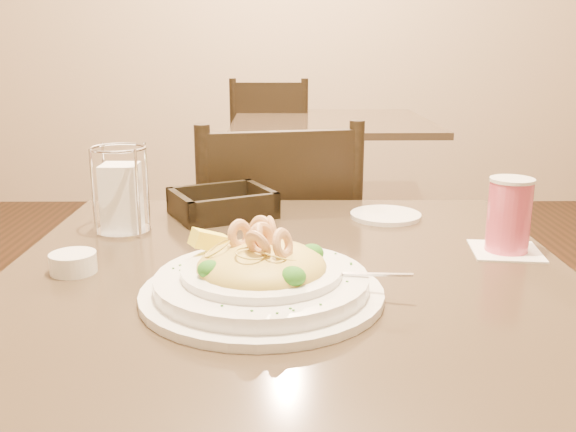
{
  "coord_description": "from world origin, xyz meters",
  "views": [
    {
      "loc": [
        -0.0,
        -0.96,
        1.11
      ],
      "look_at": [
        0.0,
        0.02,
        0.84
      ],
      "focal_mm": 40.0,
      "sensor_mm": 36.0,
      "label": 1
    }
  ],
  "objects_px": {
    "dining_chair_near": "(272,281)",
    "butter_ramekin": "(73,263)",
    "background_table": "(330,171)",
    "pasta_bowl": "(262,276)",
    "main_table": "(288,402)",
    "bread_basket": "(222,206)",
    "napkin_caddy": "(121,196)",
    "side_plate": "(386,215)",
    "drink_glass": "(509,216)",
    "dining_chair_far": "(270,160)"
  },
  "relations": [
    {
      "from": "drink_glass",
      "to": "bread_basket",
      "type": "distance_m",
      "value": 0.56
    },
    {
      "from": "dining_chair_near",
      "to": "butter_ramekin",
      "type": "relative_size",
      "value": 12.95
    },
    {
      "from": "background_table",
      "to": "pasta_bowl",
      "type": "height_order",
      "value": "pasta_bowl"
    },
    {
      "from": "napkin_caddy",
      "to": "dining_chair_near",
      "type": "bearing_deg",
      "value": 57.26
    },
    {
      "from": "bread_basket",
      "to": "napkin_caddy",
      "type": "relative_size",
      "value": 1.47
    },
    {
      "from": "background_table",
      "to": "dining_chair_near",
      "type": "distance_m",
      "value": 1.4
    },
    {
      "from": "pasta_bowl",
      "to": "drink_glass",
      "type": "distance_m",
      "value": 0.46
    },
    {
      "from": "main_table",
      "to": "background_table",
      "type": "distance_m",
      "value": 2.01
    },
    {
      "from": "dining_chair_far",
      "to": "drink_glass",
      "type": "distance_m",
      "value": 2.41
    },
    {
      "from": "background_table",
      "to": "main_table",
      "type": "bearing_deg",
      "value": -95.88
    },
    {
      "from": "pasta_bowl",
      "to": "butter_ramekin",
      "type": "height_order",
      "value": "pasta_bowl"
    },
    {
      "from": "main_table",
      "to": "side_plate",
      "type": "xyz_separation_m",
      "value": [
        0.2,
        0.3,
        0.25
      ]
    },
    {
      "from": "pasta_bowl",
      "to": "butter_ramekin",
      "type": "relative_size",
      "value": 5.26
    },
    {
      "from": "main_table",
      "to": "drink_glass",
      "type": "xyz_separation_m",
      "value": [
        0.37,
        0.08,
        0.3
      ]
    },
    {
      "from": "dining_chair_far",
      "to": "background_table",
      "type": "bearing_deg",
      "value": 125.33
    },
    {
      "from": "background_table",
      "to": "napkin_caddy",
      "type": "height_order",
      "value": "napkin_caddy"
    },
    {
      "from": "dining_chair_far",
      "to": "side_plate",
      "type": "xyz_separation_m",
      "value": [
        0.29,
        -2.12,
        0.27
      ]
    },
    {
      "from": "dining_chair_near",
      "to": "dining_chair_far",
      "type": "bearing_deg",
      "value": -100.0
    },
    {
      "from": "side_plate",
      "to": "butter_ramekin",
      "type": "relative_size",
      "value": 2.0
    },
    {
      "from": "main_table",
      "to": "butter_ramekin",
      "type": "height_order",
      "value": "butter_ramekin"
    },
    {
      "from": "background_table",
      "to": "dining_chair_near",
      "type": "xyz_separation_m",
      "value": [
        -0.25,
        -1.38,
        -0.02
      ]
    },
    {
      "from": "dining_chair_far",
      "to": "napkin_caddy",
      "type": "bearing_deg",
      "value": 84.93
    },
    {
      "from": "pasta_bowl",
      "to": "dining_chair_far",
      "type": "bearing_deg",
      "value": 91.09
    },
    {
      "from": "napkin_caddy",
      "to": "butter_ramekin",
      "type": "distance_m",
      "value": 0.23
    },
    {
      "from": "dining_chair_far",
      "to": "pasta_bowl",
      "type": "distance_m",
      "value": 2.56
    },
    {
      "from": "napkin_caddy",
      "to": "side_plate",
      "type": "bearing_deg",
      "value": 11.1
    },
    {
      "from": "dining_chair_near",
      "to": "drink_glass",
      "type": "bearing_deg",
      "value": 115.74
    },
    {
      "from": "dining_chair_far",
      "to": "pasta_bowl",
      "type": "height_order",
      "value": "dining_chair_far"
    },
    {
      "from": "pasta_bowl",
      "to": "bread_basket",
      "type": "relative_size",
      "value": 1.57
    },
    {
      "from": "main_table",
      "to": "pasta_bowl",
      "type": "xyz_separation_m",
      "value": [
        -0.04,
        -0.12,
        0.27
      ]
    },
    {
      "from": "drink_glass",
      "to": "side_plate",
      "type": "bearing_deg",
      "value": 127.93
    },
    {
      "from": "dining_chair_far",
      "to": "napkin_caddy",
      "type": "relative_size",
      "value": 5.64
    },
    {
      "from": "pasta_bowl",
      "to": "butter_ramekin",
      "type": "distance_m",
      "value": 0.31
    },
    {
      "from": "dining_chair_near",
      "to": "drink_glass",
      "type": "height_order",
      "value": "dining_chair_near"
    },
    {
      "from": "side_plate",
      "to": "napkin_caddy",
      "type": "bearing_deg",
      "value": -168.9
    },
    {
      "from": "background_table",
      "to": "butter_ramekin",
      "type": "height_order",
      "value": "butter_ramekin"
    },
    {
      "from": "dining_chair_near",
      "to": "side_plate",
      "type": "distance_m",
      "value": 0.48
    },
    {
      "from": "background_table",
      "to": "dining_chair_near",
      "type": "relative_size",
      "value": 0.98
    },
    {
      "from": "pasta_bowl",
      "to": "napkin_caddy",
      "type": "distance_m",
      "value": 0.42
    },
    {
      "from": "main_table",
      "to": "bread_basket",
      "type": "distance_m",
      "value": 0.43
    },
    {
      "from": "background_table",
      "to": "butter_ramekin",
      "type": "distance_m",
      "value": 2.11
    },
    {
      "from": "pasta_bowl",
      "to": "side_plate",
      "type": "relative_size",
      "value": 2.63
    },
    {
      "from": "dining_chair_near",
      "to": "napkin_caddy",
      "type": "height_order",
      "value": "dining_chair_near"
    },
    {
      "from": "dining_chair_near",
      "to": "butter_ramekin",
      "type": "distance_m",
      "value": 0.76
    },
    {
      "from": "background_table",
      "to": "butter_ramekin",
      "type": "relative_size",
      "value": 12.72
    },
    {
      "from": "main_table",
      "to": "napkin_caddy",
      "type": "bearing_deg",
      "value": 147.1
    },
    {
      "from": "background_table",
      "to": "pasta_bowl",
      "type": "relative_size",
      "value": 2.42
    },
    {
      "from": "main_table",
      "to": "background_table",
      "type": "xyz_separation_m",
      "value": [
        0.21,
        2.0,
        0.0
      ]
    },
    {
      "from": "bread_basket",
      "to": "butter_ramekin",
      "type": "xyz_separation_m",
      "value": [
        -0.2,
        -0.34,
        -0.0
      ]
    },
    {
      "from": "dining_chair_far",
      "to": "drink_glass",
      "type": "xyz_separation_m",
      "value": [
        0.46,
        -2.35,
        0.33
      ]
    }
  ]
}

